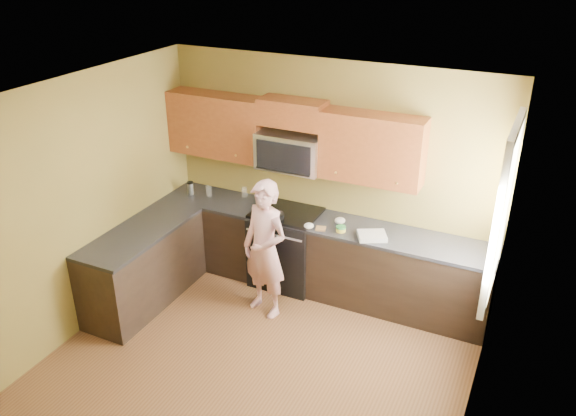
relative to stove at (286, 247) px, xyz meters
The scene contains 27 objects.
floor 1.79m from the stove, 76.57° to the right, with size 4.00×4.00×0.00m, color brown.
ceiling 2.81m from the stove, 76.57° to the right, with size 4.00×4.00×0.00m, color white.
wall_back 1.02m from the stove, 39.09° to the left, with size 4.00×4.00×0.00m, color olive.
wall_front 3.80m from the stove, 83.79° to the right, with size 4.00×4.00×0.00m, color olive.
wall_left 2.48m from the stove, 133.69° to the right, with size 4.00×4.00×0.00m, color olive.
wall_right 3.05m from the stove, 34.91° to the right, with size 4.00×4.00×0.00m, color olive.
cabinet_back_run 0.40m from the stove, ahead, with size 4.00×0.60×0.88m, color black.
cabinet_left_run 1.69m from the stove, 140.41° to the right, with size 0.60×1.60×0.88m, color black.
countertop_back 0.58m from the stove, ahead, with size 4.00×0.62×0.04m, color black.
countertop_left 1.73m from the stove, 140.19° to the right, with size 0.62×1.60×0.04m, color black.
stove is the anchor object (origin of this frame).
microwave 0.98m from the stove, 90.00° to the left, with size 0.76×0.40×0.42m, color silver, non-canonical shape.
upper_cab_left 1.40m from the stove, behind, with size 1.22×0.33×0.75m, color brown, non-canonical shape.
upper_cab_right 1.36m from the stove, ahead, with size 1.12×0.33×0.75m, color brown, non-canonical shape.
upper_cab_over_mw 1.63m from the stove, 90.00° to the left, with size 0.76×0.33×0.30m, color brown.
window 2.70m from the stove, 11.29° to the right, with size 0.06×1.06×1.66m, color white, non-canonical shape.
woman 0.73m from the stove, 84.99° to the right, with size 0.58×0.38×1.59m, color #DD6E7B.
frying_pan 0.52m from the stove, 107.77° to the right, with size 0.25×0.43×0.06m, color black, non-canonical shape.
butter_tub 0.87m from the stove, 10.69° to the right, with size 0.11×0.11×0.08m, color yellow, non-canonical shape.
toast_slice 0.71m from the stove, 19.72° to the right, with size 0.11×0.11×0.01m, color #B27F47.
napkin_a 0.65m from the stove, 30.05° to the right, with size 0.11×0.12×0.06m, color silver.
napkin_b 0.81m from the stove, ahead, with size 0.12×0.13×0.07m, color silver.
dish_towel 1.20m from the stove, ahead, with size 0.30×0.24×0.05m, color silver.
travel_mug 1.40m from the stove, behind, with size 0.08×0.08×0.17m, color silver, non-canonical shape.
glass_a 0.88m from the stove, 162.09° to the left, with size 0.07×0.07×0.12m, color silver.
glass_b 1.21m from the stove, behind, with size 0.07×0.07×0.12m, color silver.
glass_c 0.62m from the stove, behind, with size 0.07×0.07×0.12m, color silver.
Camera 1 is at (2.23, -3.82, 3.92)m, focal length 36.08 mm.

